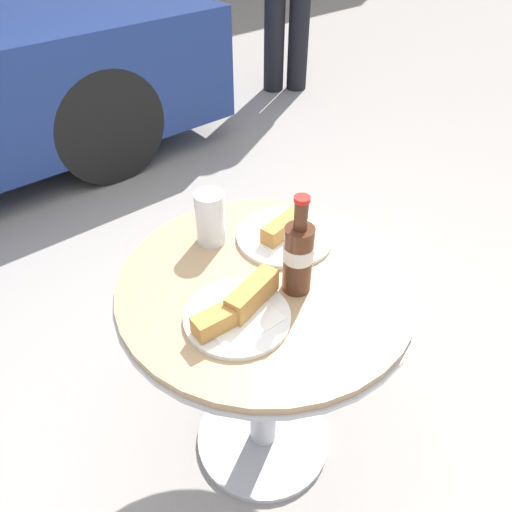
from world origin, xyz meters
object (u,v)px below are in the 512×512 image
cola_bottle_left (298,255)px  lunch_plate_far (285,234)px  lunch_plate_near (238,311)px  bistro_table (265,332)px  drinking_glass (210,220)px

cola_bottle_left → lunch_plate_far: 0.20m
cola_bottle_left → lunch_plate_near: bearing=176.4°
bistro_table → cola_bottle_left: cola_bottle_left is taller
lunch_plate_near → cola_bottle_left: bearing=-3.6°
cola_bottle_left → drinking_glass: bearing=99.3°
cola_bottle_left → lunch_plate_near: (-0.16, 0.01, -0.08)m
cola_bottle_left → drinking_glass: 0.27m
bistro_table → lunch_plate_near: (-0.12, -0.06, 0.20)m
bistro_table → lunch_plate_far: (0.14, 0.09, 0.19)m
cola_bottle_left → lunch_plate_near: cola_bottle_left is taller
lunch_plate_near → lunch_plate_far: 0.30m
cola_bottle_left → drinking_glass: (-0.04, 0.27, -0.03)m
cola_bottle_left → lunch_plate_near: size_ratio=1.04×
bistro_table → cola_bottle_left: (0.04, -0.07, 0.28)m
lunch_plate_near → lunch_plate_far: lunch_plate_near is taller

